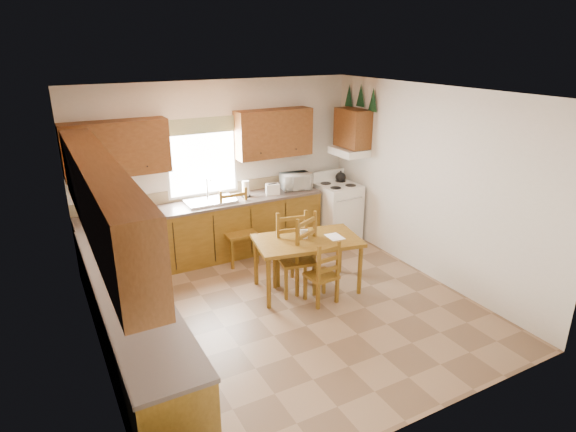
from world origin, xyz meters
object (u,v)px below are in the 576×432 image
chair_near_right (295,251)px  dining_table (307,264)px  chair_far_left (239,228)px  chair_far_right (296,255)px  chair_near_left (321,271)px  microwave (296,181)px  stove (337,212)px

chair_near_right → dining_table: bearing=107.2°
chair_far_left → chair_far_right: 1.27m
chair_near_left → chair_near_right: 0.54m
microwave → chair_near_left: (-0.72, -1.97, -0.62)m
microwave → chair_far_left: size_ratio=0.40×
chair_far_left → chair_far_right: size_ratio=1.03×
stove → chair_near_left: 2.21m
dining_table → chair_near_left: 0.39m
stove → chair_far_right: 2.04m
chair_far_right → chair_far_left: bearing=114.9°
stove → chair_far_right: (-1.56, -1.32, 0.07)m
microwave → stove: bearing=-12.6°
dining_table → chair_near_left: chair_near_left is taller
chair_near_right → chair_far_left: (-0.35, 1.11, 0.01)m
chair_near_right → chair_far_right: chair_near_right is taller
dining_table → chair_far_right: size_ratio=1.28×
microwave → chair_near_left: 2.19m
chair_far_left → microwave: bearing=16.8°
stove → microwave: bearing=157.8°
chair_near_left → stove: bearing=-133.2°
chair_near_left → chair_near_right: (-0.11, 0.51, 0.11)m
stove → chair_far_left: (-1.85, -0.09, 0.08)m
stove → dining_table: bearing=-137.8°
chair_far_left → chair_near_left: bearing=-73.7°
dining_table → chair_near_left: (-0.01, -0.38, 0.06)m
stove → chair_far_left: 1.86m
chair_far_right → stove: bearing=51.6°
chair_far_right → dining_table: bearing=6.6°
stove → microwave: size_ratio=2.14×
microwave → chair_near_right: (-0.83, -1.45, -0.51)m
stove → chair_near_left: bearing=-130.8°
chair_near_left → chair_far_right: bearing=-72.4°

